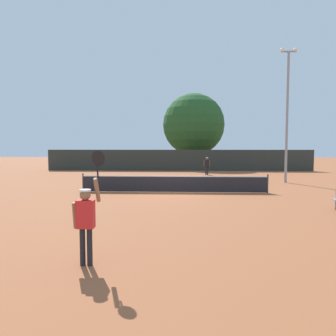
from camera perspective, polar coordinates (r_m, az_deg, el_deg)
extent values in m
plane|color=#9E5633|center=(18.09, 1.11, -4.44)|extent=(120.00, 120.00, 0.00)
cube|color=#232328|center=(18.02, 1.11, -2.95)|extent=(10.63, 0.03, 0.91)
cube|color=white|center=(17.97, 1.11, -1.51)|extent=(10.63, 0.04, 0.06)
cylinder|color=#333338|center=(18.93, -15.21, -2.57)|extent=(0.08, 0.08, 1.07)
cylinder|color=#333338|center=(18.64, 17.69, -2.72)|extent=(0.08, 0.08, 1.07)
cube|color=#2D332D|center=(34.22, 1.90, 1.43)|extent=(29.01, 0.12, 2.29)
cube|color=red|center=(7.16, -14.79, -8.12)|extent=(0.38, 0.22, 0.62)
sphere|color=#8C6647|center=(7.09, -14.85, -4.76)|extent=(0.24, 0.24, 0.24)
cylinder|color=white|center=(7.07, -14.86, -3.96)|extent=(0.25, 0.25, 0.04)
cylinder|color=black|center=(7.37, -15.30, -13.66)|extent=(0.12, 0.12, 0.84)
cylinder|color=black|center=(7.32, -14.07, -13.75)|extent=(0.12, 0.12, 0.84)
cylinder|color=#8C6647|center=(7.24, -16.61, -8.27)|extent=(0.09, 0.18, 0.59)
cylinder|color=#8C6647|center=(7.09, -12.79, -3.91)|extent=(0.09, 0.33, 0.57)
cylinder|color=black|center=(7.10, -12.71, -0.62)|extent=(0.04, 0.11, 0.28)
ellipsoid|color=black|center=(7.14, -12.62, 1.74)|extent=(0.30, 0.13, 0.36)
cube|color=black|center=(29.29, 7.09, 0.90)|extent=(0.38, 0.22, 0.60)
sphere|color=brown|center=(29.27, 7.10, 1.70)|extent=(0.23, 0.23, 0.23)
cylinder|color=white|center=(29.27, 7.10, 1.89)|extent=(0.24, 0.24, 0.04)
cylinder|color=black|center=(29.33, 6.93, -0.46)|extent=(0.12, 0.12, 0.81)
cylinder|color=black|center=(29.34, 7.24, -0.47)|extent=(0.12, 0.12, 0.81)
cylinder|color=brown|center=(29.28, 6.62, 0.85)|extent=(0.09, 0.17, 0.57)
cylinder|color=brown|center=(29.31, 7.56, 0.84)|extent=(0.09, 0.16, 0.57)
sphere|color=#CCE033|center=(18.64, 8.23, -4.13)|extent=(0.07, 0.07, 0.07)
cylinder|color=gray|center=(24.44, 20.86, 8.46)|extent=(0.18, 0.18, 9.34)
cube|color=gray|center=(25.27, 21.13, 19.18)|extent=(1.10, 0.10, 0.10)
sphere|color=#F2EDCC|center=(25.18, 20.11, 19.57)|extent=(0.28, 0.28, 0.28)
sphere|color=#F2EDCC|center=(25.45, 22.16, 19.35)|extent=(0.28, 0.28, 0.28)
cylinder|color=brown|center=(40.14, 4.67, 1.93)|extent=(0.56, 0.56, 2.50)
sphere|color=#235123|center=(40.22, 4.70, 7.89)|extent=(7.81, 7.81, 7.81)
cube|color=navy|center=(43.18, -9.25, 1.17)|extent=(1.91, 4.20, 0.90)
cube|color=#2D333D|center=(42.85, -9.34, 2.18)|extent=(1.70, 2.20, 0.64)
cylinder|color=black|center=(44.74, -9.93, 0.87)|extent=(0.22, 0.60, 0.60)
cylinder|color=black|center=(44.40, -7.79, 0.87)|extent=(0.22, 0.60, 0.60)
cylinder|color=black|center=(42.02, -10.77, 0.67)|extent=(0.22, 0.60, 0.60)
cylinder|color=black|center=(41.65, -8.50, 0.67)|extent=(0.22, 0.60, 0.60)
cube|color=navy|center=(42.13, -2.31, 1.15)|extent=(2.11, 4.29, 0.90)
cube|color=#2D333D|center=(41.80, -2.34, 2.18)|extent=(1.81, 2.28, 0.64)
cylinder|color=black|center=(43.62, -3.25, 0.85)|extent=(0.22, 0.60, 0.60)
cylinder|color=black|center=(43.48, -1.03, 0.84)|extent=(0.22, 0.60, 0.60)
cylinder|color=black|center=(40.84, -3.67, 0.64)|extent=(0.22, 0.60, 0.60)
cylinder|color=black|center=(40.69, -1.29, 0.63)|extent=(0.22, 0.60, 0.60)
cube|color=#B7B7BC|center=(40.01, 4.67, 0.99)|extent=(2.39, 4.40, 0.90)
cube|color=#2D333D|center=(39.68, 4.69, 2.08)|extent=(1.95, 2.39, 0.64)
cylinder|color=black|center=(41.40, 3.43, 0.68)|extent=(0.22, 0.60, 0.60)
cylinder|color=black|center=(41.46, 5.78, 0.67)|extent=(0.22, 0.60, 0.60)
cylinder|color=black|center=(38.61, 3.48, 0.45)|extent=(0.22, 0.60, 0.60)
cylinder|color=black|center=(38.67, 6.00, 0.44)|extent=(0.22, 0.60, 0.60)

